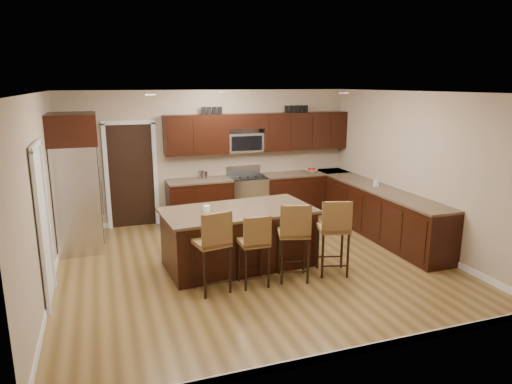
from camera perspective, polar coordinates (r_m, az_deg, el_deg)
name	(u,v)px	position (r m, az deg, el deg)	size (l,w,h in m)	color
floor	(254,264)	(7.41, -0.25, -8.99)	(6.00, 6.00, 0.00)	olive
ceiling	(254,92)	(6.86, -0.27, 12.36)	(6.00, 6.00, 0.00)	silver
wall_back	(212,156)	(9.61, -5.56, 4.53)	(6.00, 6.00, 0.00)	tan
wall_left	(41,197)	(6.70, -25.33, -0.62)	(5.50, 5.50, 0.00)	tan
wall_right	(416,170)	(8.45, 19.41, 2.59)	(5.50, 5.50, 0.00)	tan
base_cabinets	(320,204)	(9.24, 8.05, -1.54)	(4.02, 3.96, 0.92)	black
upper_cabinets	(261,131)	(9.69, 0.67, 7.58)	(4.00, 0.33, 0.80)	black
range	(247,197)	(9.69, -1.11, -0.65)	(0.76, 0.64, 1.11)	silver
microwave	(245,142)	(9.62, -1.43, 6.21)	(0.76, 0.31, 0.40)	silver
doorway	(131,176)	(9.41, -15.30, 1.94)	(0.85, 0.03, 2.06)	black
pantry_door	(43,228)	(6.50, -25.13, -4.04)	(0.03, 0.80, 2.04)	white
letter_decor	(255,110)	(9.61, -0.14, 10.25)	(2.20, 0.03, 0.15)	black
island	(238,239)	(7.25, -2.22, -5.89)	(2.41, 1.38, 0.92)	black
stool_left	(213,242)	(6.23, -5.37, -6.29)	(0.51, 0.51, 1.17)	brown
stool_mid	(255,242)	(6.41, -0.14, -6.31)	(0.40, 0.40, 1.06)	brown
stool_right	(294,233)	(6.59, 4.81, -5.13)	(0.54, 0.54, 1.18)	brown
refrigerator	(77,181)	(8.33, -21.50, 1.25)	(0.79, 0.98, 2.35)	silver
floor_mat	(259,225)	(9.35, 0.33, -4.14)	(0.81, 0.54, 0.01)	brown
fruit_bowl	(311,171)	(10.13, 6.94, 2.67)	(0.27, 0.27, 0.07)	silver
soap_bottle	(376,182)	(8.92, 14.80, 1.19)	(0.08, 0.08, 0.17)	#B2B2B2
canister_tall	(201,175)	(9.32, -6.92, 2.12)	(0.12, 0.12, 0.19)	silver
canister_short	(205,175)	(9.34, -6.40, 2.08)	(0.11, 0.11, 0.17)	silver
island_jar	(207,209)	(6.97, -6.20, -2.11)	(0.10, 0.10, 0.10)	white
stool_extra	(335,228)	(6.87, 9.79, -4.51)	(0.54, 0.54, 1.18)	brown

